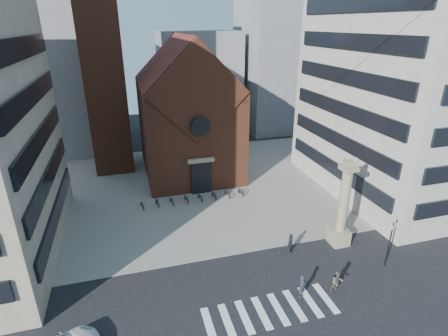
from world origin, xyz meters
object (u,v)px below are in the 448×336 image
Objects in this scene: traffic_light at (389,243)px; pedestrian_0 at (302,286)px; pedestrian_2 at (290,243)px; pedestrian_1 at (337,282)px; scooter_0 at (142,204)px; lion_column at (342,211)px.

traffic_light reaches higher than pedestrian_0.
pedestrian_2 is (1.62, 5.26, 0.03)m from pedestrian_0.
pedestrian_1 is (-5.81, -1.62, -1.33)m from traffic_light.
pedestrian_0 is 1.12× the size of scooter_0.
traffic_light is 2.24× the size of pedestrian_1.
traffic_light is at bearing -63.54° from lion_column.
pedestrian_2 is at bearing 150.12° from traffic_light.
scooter_0 is at bearing 140.25° from traffic_light.
pedestrian_2 is at bearing -54.11° from scooter_0.
pedestrian_1 is at bearing -124.19° from lion_column.
traffic_light is 2.28× the size of pedestrian_2.
lion_column is 2.02× the size of traffic_light.
pedestrian_0 is at bearing -171.64° from traffic_light.
lion_column is at bearing 10.66° from pedestrian_0.
lion_column is 7.24m from pedestrian_1.
pedestrian_0 is 2.79m from pedestrian_1.
lion_column reaches higher than pedestrian_1.
pedestrian_0 is 20.27m from scooter_0.
traffic_light is at bearing -19.60° from pedestrian_0.
traffic_light is (1.99, -4.00, -1.17)m from lion_column.
pedestrian_2 is (-1.15, 5.62, -0.02)m from pedestrian_1.
scooter_0 is (-10.64, 17.24, -0.43)m from pedestrian_0.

